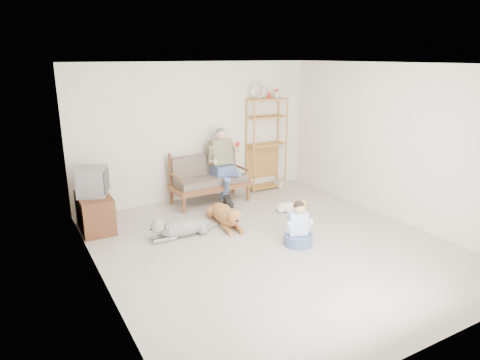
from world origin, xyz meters
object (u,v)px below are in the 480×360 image
etagere (266,143)px  tv_stand (95,213)px  loveseat (209,178)px  golden_retriever (226,215)px

etagere → tv_stand: (-3.74, -0.56, -0.70)m
etagere → loveseat: bearing=-172.7°
etagere → golden_retriever: size_ratio=1.67×
etagere → golden_retriever: etagere is taller
loveseat → tv_stand: loveseat is taller
loveseat → golden_retriever: bearing=-103.9°
loveseat → etagere: bearing=5.5°
etagere → tv_stand: bearing=-171.5°
loveseat → golden_retriever: 1.32m
loveseat → tv_stand: (-2.27, -0.37, -0.19)m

